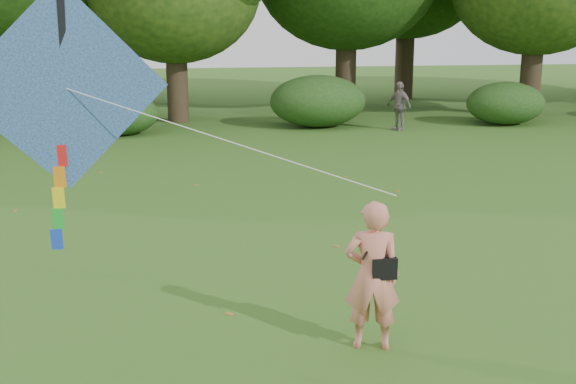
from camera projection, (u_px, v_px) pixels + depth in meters
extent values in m
plane|color=#265114|center=(364.00, 350.00, 8.68)|extent=(100.00, 100.00, 0.00)
imported|color=#D87A65|center=(372.00, 276.00, 8.54)|extent=(0.75, 0.57, 1.83)
imported|color=gray|center=(399.00, 106.00, 25.37)|extent=(0.91, 1.06, 1.71)
cube|color=black|center=(383.00, 267.00, 8.50)|extent=(0.30, 0.20, 0.26)
cylinder|color=black|center=(374.00, 239.00, 8.39)|extent=(0.33, 0.14, 0.47)
cube|color=#24489F|center=(64.00, 88.00, 8.40)|extent=(2.39, 0.67, 2.46)
cube|color=black|center=(64.00, 88.00, 8.43)|extent=(0.18, 0.33, 2.25)
cylinder|color=white|center=(229.00, 142.00, 8.35)|extent=(3.76, 1.01, 1.21)
cube|color=red|center=(61.00, 156.00, 8.59)|extent=(0.14, 0.06, 0.26)
cube|color=orange|center=(60.00, 177.00, 8.65)|extent=(0.14, 0.06, 0.26)
cube|color=yellow|center=(59.00, 198.00, 8.71)|extent=(0.14, 0.06, 0.26)
cube|color=green|center=(58.00, 219.00, 8.77)|extent=(0.14, 0.06, 0.26)
cube|color=blue|center=(57.00, 239.00, 8.82)|extent=(0.14, 0.06, 0.26)
cylinder|color=#3A2D1E|center=(16.00, 71.00, 27.17)|extent=(0.88, 0.88, 3.85)
cylinder|color=#3A2D1E|center=(177.00, 80.00, 27.20)|extent=(0.80, 0.80, 3.15)
cylinder|color=#3A2D1E|center=(346.00, 68.00, 30.12)|extent=(0.86, 0.86, 3.67)
cylinder|color=#3A2D1E|center=(531.00, 73.00, 28.81)|extent=(0.83, 0.83, 3.43)
cylinder|color=#3A2D1E|center=(111.00, 64.00, 33.90)|extent=(0.84, 0.84, 3.50)
cylinder|color=#3A2D1E|center=(405.00, 57.00, 35.00)|extent=(0.90, 0.90, 4.02)
ellipsoid|color=#264919|center=(119.00, 114.00, 24.32)|extent=(2.66, 2.09, 1.42)
ellipsoid|color=#264919|center=(318.00, 101.00, 26.09)|extent=(3.50, 2.75, 1.88)
ellipsoid|color=#264919|center=(506.00, 103.00, 26.71)|extent=(2.94, 2.31, 1.58)
cube|color=olive|center=(347.00, 177.00, 18.03)|extent=(0.14, 0.13, 0.01)
cube|color=olive|center=(336.00, 246.00, 12.58)|extent=(0.14, 0.14, 0.01)
cube|color=olive|center=(101.00, 173.00, 18.54)|extent=(0.12, 0.14, 0.01)
cube|color=olive|center=(196.00, 185.00, 17.15)|extent=(0.14, 0.14, 0.01)
cube|color=olive|center=(229.00, 314.00, 9.72)|extent=(0.14, 0.14, 0.01)
cube|color=olive|center=(15.00, 211.00, 14.89)|extent=(0.11, 0.14, 0.01)
cube|color=olive|center=(398.00, 191.00, 16.55)|extent=(0.14, 0.14, 0.01)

